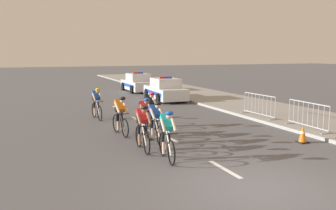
{
  "coord_description": "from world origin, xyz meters",
  "views": [
    {
      "loc": [
        -5.0,
        -6.65,
        3.14
      ],
      "look_at": [
        0.32,
        6.35,
        1.1
      ],
      "focal_mm": 38.3,
      "sensor_mm": 36.0,
      "label": 1
    }
  ],
  "objects_px": {
    "cyclist_sixth": "(150,109)",
    "crowd_barrier_rear": "(259,105)",
    "police_car_second": "(138,83)",
    "crowd_barrier_middle": "(308,116)",
    "traffic_cone_near": "(303,134)",
    "cyclist_second": "(142,127)",
    "cyclist_seventh": "(97,103)",
    "cyclist_fourth": "(145,117)",
    "cyclist_fifth": "(120,115)",
    "cyclist_third": "(155,122)",
    "police_car_nearest": "(165,90)",
    "cyclist_lead": "(167,134)"
  },
  "relations": [
    {
      "from": "cyclist_second",
      "to": "cyclist_seventh",
      "type": "xyz_separation_m",
      "value": [
        -0.26,
        6.19,
        0.0
      ]
    },
    {
      "from": "cyclist_fifth",
      "to": "crowd_barrier_rear",
      "type": "xyz_separation_m",
      "value": [
        7.07,
        0.86,
        -0.14
      ]
    },
    {
      "from": "cyclist_fifth",
      "to": "police_car_nearest",
      "type": "relative_size",
      "value": 0.38
    },
    {
      "from": "cyclist_second",
      "to": "police_car_second",
      "type": "relative_size",
      "value": 0.39
    },
    {
      "from": "cyclist_sixth",
      "to": "crowd_barrier_rear",
      "type": "relative_size",
      "value": 0.74
    },
    {
      "from": "cyclist_seventh",
      "to": "crowd_barrier_rear",
      "type": "relative_size",
      "value": 0.74
    },
    {
      "from": "cyclist_sixth",
      "to": "cyclist_seventh",
      "type": "distance_m",
      "value": 3.2
    },
    {
      "from": "crowd_barrier_middle",
      "to": "traffic_cone_near",
      "type": "height_order",
      "value": "crowd_barrier_middle"
    },
    {
      "from": "cyclist_lead",
      "to": "crowd_barrier_middle",
      "type": "distance_m",
      "value": 6.93
    },
    {
      "from": "cyclist_third",
      "to": "cyclist_seventh",
      "type": "height_order",
      "value": "same"
    },
    {
      "from": "cyclist_third",
      "to": "crowd_barrier_middle",
      "type": "bearing_deg",
      "value": -4.0
    },
    {
      "from": "cyclist_fourth",
      "to": "cyclist_fifth",
      "type": "distance_m",
      "value": 1.03
    },
    {
      "from": "cyclist_seventh",
      "to": "traffic_cone_near",
      "type": "bearing_deg",
      "value": -51.47
    },
    {
      "from": "cyclist_fourth",
      "to": "police_car_second",
      "type": "height_order",
      "value": "police_car_second"
    },
    {
      "from": "cyclist_second",
      "to": "crowd_barrier_rear",
      "type": "height_order",
      "value": "cyclist_second"
    },
    {
      "from": "cyclist_seventh",
      "to": "traffic_cone_near",
      "type": "relative_size",
      "value": 2.69
    },
    {
      "from": "cyclist_lead",
      "to": "crowd_barrier_middle",
      "type": "xyz_separation_m",
      "value": [
        6.76,
        1.53,
        -0.14
      ]
    },
    {
      "from": "cyclist_fourth",
      "to": "cyclist_seventh",
      "type": "distance_m",
      "value": 4.52
    },
    {
      "from": "crowd_barrier_middle",
      "to": "traffic_cone_near",
      "type": "distance_m",
      "value": 2.08
    },
    {
      "from": "police_car_second",
      "to": "traffic_cone_near",
      "type": "xyz_separation_m",
      "value": [
        0.19,
        -18.69,
        -0.37
      ]
    },
    {
      "from": "cyclist_second",
      "to": "crowd_barrier_middle",
      "type": "relative_size",
      "value": 0.74
    },
    {
      "from": "cyclist_fourth",
      "to": "crowd_barrier_rear",
      "type": "height_order",
      "value": "cyclist_fourth"
    },
    {
      "from": "crowd_barrier_middle",
      "to": "traffic_cone_near",
      "type": "xyz_separation_m",
      "value": [
        -1.52,
        -1.39,
        -0.34
      ]
    },
    {
      "from": "cyclist_fourth",
      "to": "cyclist_fifth",
      "type": "relative_size",
      "value": 1.0
    },
    {
      "from": "cyclist_sixth",
      "to": "cyclist_seventh",
      "type": "relative_size",
      "value": 1.0
    },
    {
      "from": "crowd_barrier_rear",
      "to": "cyclist_fourth",
      "type": "bearing_deg",
      "value": -166.08
    },
    {
      "from": "police_car_nearest",
      "to": "traffic_cone_near",
      "type": "distance_m",
      "value": 12.63
    },
    {
      "from": "cyclist_lead",
      "to": "cyclist_third",
      "type": "bearing_deg",
      "value": 79.44
    },
    {
      "from": "police_car_second",
      "to": "cyclist_sixth",
      "type": "bearing_deg",
      "value": -105.54
    },
    {
      "from": "cyclist_fifth",
      "to": "cyclist_seventh",
      "type": "distance_m",
      "value": 3.72
    },
    {
      "from": "cyclist_fourth",
      "to": "police_car_second",
      "type": "xyz_separation_m",
      "value": [
        4.71,
        15.79,
        -0.11
      ]
    },
    {
      "from": "police_car_nearest",
      "to": "cyclist_fifth",
      "type": "bearing_deg",
      "value": -121.21
    },
    {
      "from": "police_car_second",
      "to": "traffic_cone_near",
      "type": "distance_m",
      "value": 18.7
    },
    {
      "from": "cyclist_fifth",
      "to": "cyclist_seventh",
      "type": "height_order",
      "value": "same"
    },
    {
      "from": "police_car_second",
      "to": "traffic_cone_near",
      "type": "bearing_deg",
      "value": -89.43
    },
    {
      "from": "crowd_barrier_rear",
      "to": "traffic_cone_near",
      "type": "height_order",
      "value": "crowd_barrier_rear"
    },
    {
      "from": "crowd_barrier_middle",
      "to": "traffic_cone_near",
      "type": "bearing_deg",
      "value": -137.59
    },
    {
      "from": "cyclist_third",
      "to": "cyclist_fifth",
      "type": "distance_m",
      "value": 1.93
    },
    {
      "from": "cyclist_third",
      "to": "cyclist_sixth",
      "type": "relative_size",
      "value": 1.0
    },
    {
      "from": "cyclist_lead",
      "to": "crowd_barrier_rear",
      "type": "height_order",
      "value": "cyclist_lead"
    },
    {
      "from": "police_car_nearest",
      "to": "cyclist_fourth",
      "type": "bearing_deg",
      "value": -115.84
    },
    {
      "from": "cyclist_lead",
      "to": "cyclist_second",
      "type": "relative_size",
      "value": 1.0
    },
    {
      "from": "police_car_second",
      "to": "crowd_barrier_rear",
      "type": "distance_m",
      "value": 14.32
    },
    {
      "from": "police_car_second",
      "to": "crowd_barrier_rear",
      "type": "height_order",
      "value": "police_car_second"
    },
    {
      "from": "cyclist_sixth",
      "to": "crowd_barrier_middle",
      "type": "xyz_separation_m",
      "value": [
        5.61,
        -3.25,
        -0.14
      ]
    },
    {
      "from": "cyclist_second",
      "to": "police_car_nearest",
      "type": "height_order",
      "value": "police_car_nearest"
    },
    {
      "from": "traffic_cone_near",
      "to": "cyclist_fifth",
      "type": "bearing_deg",
      "value": 147.47
    },
    {
      "from": "cyclist_fourth",
      "to": "police_car_nearest",
      "type": "distance_m",
      "value": 10.79
    },
    {
      "from": "cyclist_second",
      "to": "cyclist_sixth",
      "type": "bearing_deg",
      "value": 67.19
    },
    {
      "from": "cyclist_third",
      "to": "cyclist_seventh",
      "type": "relative_size",
      "value": 1.0
    }
  ]
}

